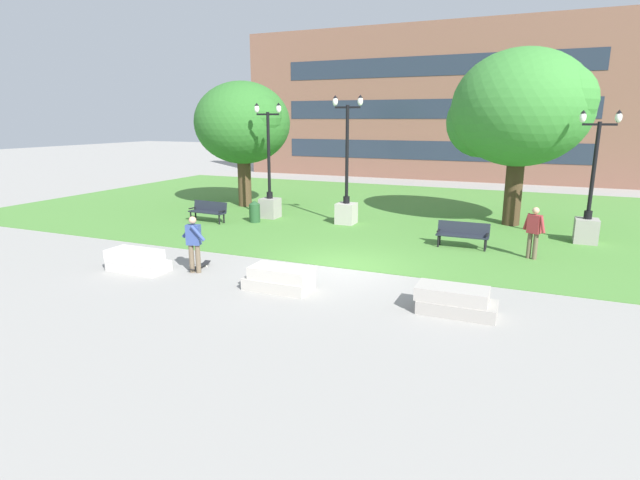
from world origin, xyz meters
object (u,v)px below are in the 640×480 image
park_bench_near_right (463,233)px  trash_bin (255,211)px  skateboard (200,266)px  concrete_block_left (280,279)px  lamp_post_center (270,195)px  concrete_block_right (455,301)px  park_bench_near_left (208,210)px  lamp_post_right (588,217)px  person_bystander_near_lawn (534,230)px  person_skateboarder (194,241)px  concrete_block_center (137,261)px  lamp_post_left (346,199)px

park_bench_near_right → trash_bin: bearing=173.7°
skateboard → trash_bin: 7.11m
concrete_block_left → lamp_post_center: bearing=120.2°
concrete_block_right → trash_bin: size_ratio=1.94×
skateboard → concrete_block_right: bearing=-4.4°
park_bench_near_right → lamp_post_center: size_ratio=0.35×
park_bench_near_left → lamp_post_right: 15.29m
park_bench_near_right → trash_bin: size_ratio=1.88×
trash_bin → person_bystander_near_lawn: (11.38, -1.62, 0.48)m
person_skateboarder → lamp_post_center: size_ratio=0.33×
skateboard → person_skateboarder: bearing=-72.0°
concrete_block_left → park_bench_near_left: bearing=136.4°
skateboard → park_bench_near_left: (-3.98, 6.07, 0.45)m
person_skateboarder → person_bystander_near_lawn: 10.76m
lamp_post_center → person_skateboarder: bearing=-76.3°
person_skateboarder → park_bench_near_left: size_ratio=0.93×
trash_bin → lamp_post_right: bearing=6.5°
lamp_post_center → person_bystander_near_lawn: size_ratio=3.02×
concrete_block_center → person_bystander_near_lawn: size_ratio=1.09×
concrete_block_left → lamp_post_right: bearing=48.6°
concrete_block_left → lamp_post_center: lamp_post_center is taller
concrete_block_right → park_bench_near_left: 13.49m
park_bench_near_left → person_bystander_near_lawn: size_ratio=1.07×
park_bench_near_right → lamp_post_left: 5.76m
trash_bin → skateboard: bearing=-73.3°
park_bench_near_left → park_bench_near_right: (11.03, -0.27, 0.00)m
concrete_block_center → trash_bin: bearing=93.1°
concrete_block_left → lamp_post_right: (7.97, 9.04, 0.69)m
lamp_post_left → park_bench_near_left: bearing=-160.7°
concrete_block_right → park_bench_near_right: 6.43m
lamp_post_left → lamp_post_right: bearing=1.3°
skateboard → park_bench_near_left: size_ratio=0.56×
skateboard → person_bystander_near_lawn: (9.34, 5.18, 0.90)m
park_bench_near_left → lamp_post_center: size_ratio=0.36×
concrete_block_right → park_bench_near_left: bearing=150.4°
person_skateboarder → park_bench_near_right: bearing=41.6°
concrete_block_right → person_skateboarder: (-7.62, 0.23, 0.66)m
skateboard → trash_bin: size_ratio=1.08×
concrete_block_left → person_skateboarder: bearing=173.0°
concrete_block_center → person_bystander_near_lawn: bearing=29.0°
lamp_post_right → lamp_post_left: bearing=-178.7°
park_bench_near_right → trash_bin: 9.15m
skateboard → park_bench_near_right: 9.14m
person_skateboarder → lamp_post_left: bearing=78.7°
park_bench_near_left → park_bench_near_right: size_ratio=1.02×
concrete_block_right → trash_bin: 12.26m
concrete_block_left → park_bench_near_left: (-7.14, 6.81, 0.23)m
person_skateboarder → concrete_block_center: bearing=-162.9°
lamp_post_left → trash_bin: size_ratio=5.65×
lamp_post_right → person_bystander_near_lawn: (-1.79, -3.13, -0.01)m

